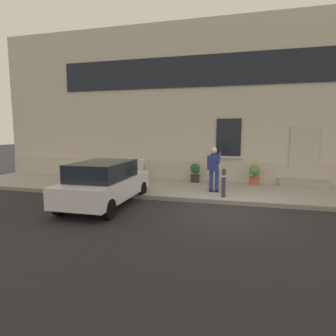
{
  "coord_description": "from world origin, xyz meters",
  "views": [
    {
      "loc": [
        0.62,
        -8.9,
        2.53
      ],
      "look_at": [
        -2.2,
        1.6,
        1.1
      ],
      "focal_mm": 30.86,
      "sensor_mm": 36.0,
      "label": 1
    }
  ],
  "objects_px": {
    "bollard_near_person": "(224,182)",
    "planter_cream": "(140,171)",
    "hatchback_car_white": "(105,183)",
    "person_on_phone": "(214,167)",
    "planter_terracotta": "(255,175)",
    "planter_charcoal": "(195,172)"
  },
  "relations": [
    {
      "from": "person_on_phone",
      "to": "planter_cream",
      "type": "distance_m",
      "value": 4.13
    },
    {
      "from": "bollard_near_person",
      "to": "planter_cream",
      "type": "xyz_separation_m",
      "value": [
        -4.1,
        2.56,
        -0.11
      ]
    },
    {
      "from": "hatchback_car_white",
      "to": "person_on_phone",
      "type": "distance_m",
      "value": 4.15
    },
    {
      "from": "planter_cream",
      "to": "planter_charcoal",
      "type": "xyz_separation_m",
      "value": [
        2.62,
        0.17,
        0.0
      ]
    },
    {
      "from": "bollard_near_person",
      "to": "planter_terracotta",
      "type": "height_order",
      "value": "bollard_near_person"
    },
    {
      "from": "bollard_near_person",
      "to": "person_on_phone",
      "type": "distance_m",
      "value": 0.97
    },
    {
      "from": "planter_cream",
      "to": "planter_terracotta",
      "type": "height_order",
      "value": "same"
    },
    {
      "from": "person_on_phone",
      "to": "planter_terracotta",
      "type": "bearing_deg",
      "value": 63.93
    },
    {
      "from": "planter_cream",
      "to": "planter_charcoal",
      "type": "distance_m",
      "value": 2.62
    },
    {
      "from": "bollard_near_person",
      "to": "planter_cream",
      "type": "distance_m",
      "value": 4.83
    },
    {
      "from": "planter_terracotta",
      "to": "planter_charcoal",
      "type": "bearing_deg",
      "value": -179.59
    },
    {
      "from": "planter_charcoal",
      "to": "planter_terracotta",
      "type": "xyz_separation_m",
      "value": [
        2.62,
        0.02,
        0.0
      ]
    },
    {
      "from": "person_on_phone",
      "to": "planter_terracotta",
      "type": "distance_m",
      "value": 2.58
    },
    {
      "from": "hatchback_car_white",
      "to": "bollard_near_person",
      "type": "bearing_deg",
      "value": 23.05
    },
    {
      "from": "bollard_near_person",
      "to": "planter_terracotta",
      "type": "relative_size",
      "value": 1.22
    },
    {
      "from": "bollard_near_person",
      "to": "planter_terracotta",
      "type": "bearing_deg",
      "value": 67.55
    },
    {
      "from": "hatchback_car_white",
      "to": "planter_charcoal",
      "type": "bearing_deg",
      "value": 61.9
    },
    {
      "from": "hatchback_car_white",
      "to": "planter_terracotta",
      "type": "distance_m",
      "value": 6.59
    },
    {
      "from": "hatchback_car_white",
      "to": "planter_terracotta",
      "type": "relative_size",
      "value": 4.75
    },
    {
      "from": "planter_charcoal",
      "to": "person_on_phone",
      "type": "bearing_deg",
      "value": -61.74
    },
    {
      "from": "bollard_near_person",
      "to": "planter_cream",
      "type": "relative_size",
      "value": 1.22
    },
    {
      "from": "planter_charcoal",
      "to": "planter_terracotta",
      "type": "height_order",
      "value": "same"
    }
  ]
}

